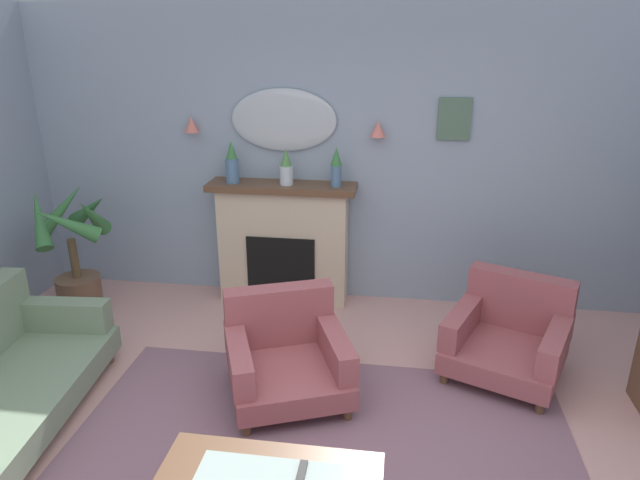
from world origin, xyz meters
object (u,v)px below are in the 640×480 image
at_px(tv_remote, 302,473).
at_px(fireplace, 283,244).
at_px(wall_sconce_right, 378,129).
at_px(armchair_by_coffee_table, 509,334).
at_px(mantel_vase_right, 232,164).
at_px(potted_plant_corner_palm, 75,253).
at_px(mantel_vase_left, 286,168).
at_px(mantel_vase_centre, 336,167).
at_px(framed_picture, 454,119).
at_px(armchair_near_fireplace, 286,353).
at_px(wall_sconce_left, 191,124).
at_px(wall_mirror, 284,120).

bearing_deg(tv_remote, fireplace, 103.48).
distance_m(wall_sconce_right, armchair_by_coffee_table, 2.03).
xyz_separation_m(mantel_vase_right, potted_plant_corner_palm, (-1.36, -0.49, -0.76)).
xyz_separation_m(mantel_vase_left, wall_sconce_right, (0.80, 0.12, 0.35)).
bearing_deg(mantel_vase_centre, wall_sconce_right, 18.92).
bearing_deg(mantel_vase_left, fireplace, 150.47).
bearing_deg(tv_remote, mantel_vase_left, 102.61).
relative_size(framed_picture, potted_plant_corner_palm, 0.30).
bearing_deg(armchair_near_fireplace, fireplace, 102.12).
distance_m(mantel_vase_right, mantel_vase_left, 0.50).
bearing_deg(wall_sconce_left, wall_sconce_right, 0.00).
relative_size(wall_mirror, framed_picture, 2.67).
height_order(fireplace, wall_mirror, wall_mirror).
bearing_deg(mantel_vase_centre, mantel_vase_left, 180.00).
relative_size(wall_sconce_left, wall_sconce_right, 1.00).
bearing_deg(framed_picture, mantel_vase_centre, -169.80).
relative_size(wall_mirror, tv_remote, 6.00).
distance_m(mantel_vase_right, wall_mirror, 0.61).
relative_size(mantel_vase_left, armchair_near_fireplace, 0.31).
bearing_deg(fireplace, wall_sconce_left, 173.84).
xyz_separation_m(wall_sconce_left, potted_plant_corner_palm, (-0.96, -0.61, -1.08)).
xyz_separation_m(mantel_vase_right, armchair_near_fireplace, (0.76, -1.44, -1.03)).
bearing_deg(framed_picture, fireplace, -174.23).
distance_m(mantel_vase_right, framed_picture, 2.00).
xyz_separation_m(mantel_vase_left, wall_sconce_left, (-0.90, 0.12, 0.35)).
bearing_deg(wall_sconce_left, framed_picture, 1.46).
bearing_deg(potted_plant_corner_palm, mantel_vase_right, 19.91).
height_order(framed_picture, potted_plant_corner_palm, framed_picture).
relative_size(fireplace, framed_picture, 3.78).
xyz_separation_m(mantel_vase_centre, tv_remote, (0.16, -2.73, -0.89)).
distance_m(mantel_vase_right, wall_sconce_right, 1.35).
distance_m(mantel_vase_centre, tv_remote, 2.87).
xyz_separation_m(fireplace, tv_remote, (0.66, -2.76, -0.12)).
distance_m(mantel_vase_centre, wall_sconce_right, 0.49).
height_order(wall_sconce_right, potted_plant_corner_palm, wall_sconce_right).
relative_size(wall_sconce_right, armchair_near_fireplace, 0.13).
bearing_deg(wall_sconce_right, armchair_by_coffee_table, -43.76).
height_order(mantel_vase_centre, framed_picture, framed_picture).
xyz_separation_m(fireplace, mantel_vase_centre, (0.50, -0.03, 0.77)).
bearing_deg(mantel_vase_left, potted_plant_corner_palm, -165.16).
relative_size(fireplace, potted_plant_corner_palm, 1.14).
xyz_separation_m(mantel_vase_left, armchair_by_coffee_table, (1.89, -0.93, -1.00)).
distance_m(wall_mirror, wall_sconce_left, 0.85).
height_order(mantel_vase_left, wall_sconce_left, wall_sconce_left).
distance_m(mantel_vase_centre, armchair_near_fireplace, 1.78).
xyz_separation_m(mantel_vase_left, tv_remote, (0.61, -2.73, -0.86)).
bearing_deg(armchair_by_coffee_table, framed_picture, 111.84).
distance_m(tv_remote, potted_plant_corner_palm, 3.33).
relative_size(wall_sconce_right, framed_picture, 0.39).
distance_m(wall_sconce_right, potted_plant_corner_palm, 2.94).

